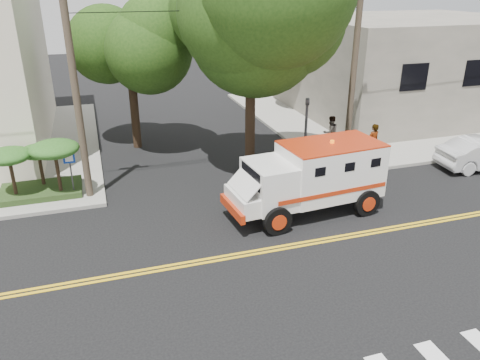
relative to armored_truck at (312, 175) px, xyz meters
name	(u,v)px	position (x,y,z in m)	size (l,w,h in m)	color
ground	(270,250)	(-2.49, -2.15, -1.54)	(100.00, 100.00, 0.00)	black
sidewalk_ne	(386,114)	(11.01, 11.35, -1.46)	(17.00, 17.00, 0.15)	gray
building_right	(407,65)	(12.51, 11.85, 1.61)	(14.00, 12.00, 6.00)	#69655A
utility_pole_left	(75,90)	(-8.09, 3.85, 2.96)	(0.28, 0.28, 9.00)	#382D23
utility_pole_right	(354,71)	(3.81, 4.05, 2.96)	(0.28, 0.28, 9.00)	#382D23
tree_main	(264,9)	(-0.55, 4.05, 5.66)	(6.08, 5.70, 9.85)	black
tree_left	(135,37)	(-5.17, 9.63, 4.19)	(4.48, 4.20, 7.70)	black
tree_right	(313,18)	(6.36, 13.62, 4.56)	(4.80, 4.50, 8.20)	black
traffic_signal	(306,129)	(1.31, 3.45, 0.69)	(0.15, 0.18, 3.60)	#3F3F42
accessibility_sign	(70,168)	(-8.69, 4.02, -0.17)	(0.45, 0.10, 2.02)	#3F3F42
palm_planter	(37,161)	(-9.92, 4.47, 0.11)	(3.52, 2.63, 2.36)	#1E3314
armored_truck	(312,175)	(0.00, 0.00, 0.00)	(6.09, 2.81, 2.70)	white
pedestrian_a	(373,143)	(5.06, 3.78, -0.45)	(0.68, 0.45, 1.86)	gray
pedestrian_b	(330,132)	(4.01, 6.05, -0.52)	(0.85, 0.66, 1.74)	gray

